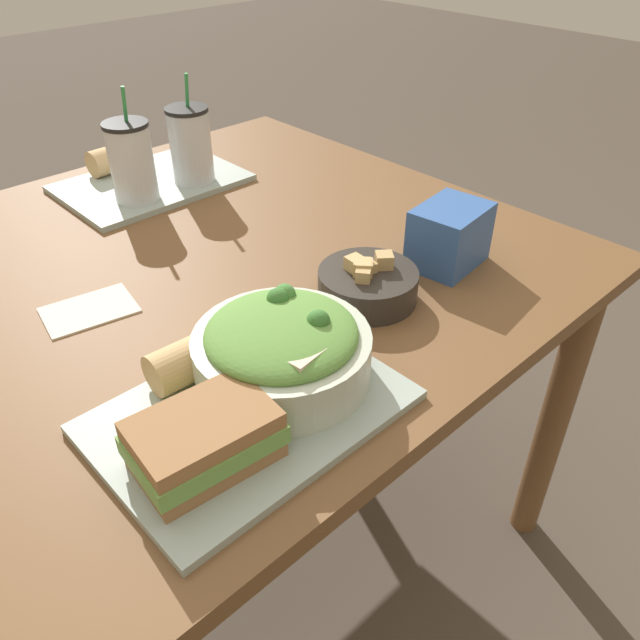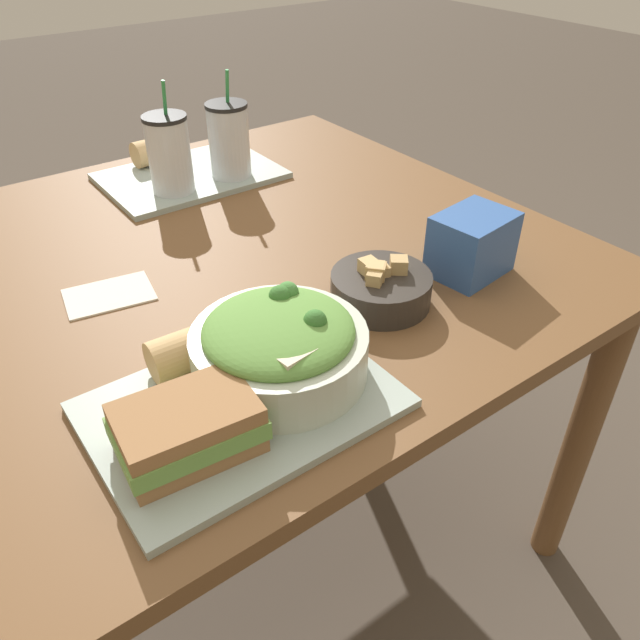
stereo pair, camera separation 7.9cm
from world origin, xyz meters
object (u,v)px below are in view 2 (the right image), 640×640
Objects in this scene: sandwich_near at (188,428)px; salad_bowl at (279,345)px; baguette_far at (153,151)px; drink_cup_red at (229,143)px; soup_bowl at (381,287)px; baguette_near at (192,349)px; drink_cup_dark at (170,156)px; napkin_folded at (109,295)px; chip_bag at (472,244)px.

salad_bowl is at bearing 23.81° from sandwich_near.
baguette_far is 0.20m from drink_cup_red.
sandwich_near is (-0.38, -0.11, 0.02)m from soup_bowl.
baguette_near is 0.50× the size of drink_cup_dark.
napkin_folded is at bearing -143.75° from drink_cup_red.
drink_cup_dark is 0.62m from chip_bag.
drink_cup_dark is 0.13m from drink_cup_red.
baguette_far is at bearing 100.62° from chip_bag.
sandwich_near is at bearing -177.56° from chip_bag.
sandwich_near is 1.12× the size of napkin_folded.
salad_bowl is 2.08× the size of baguette_near.
salad_bowl is 1.54× the size of napkin_folded.
salad_bowl is at bearing 178.90° from chip_bag.
drink_cup_dark reaches higher than chip_bag.
chip_bag is (0.18, -0.02, 0.02)m from soup_bowl.
chip_bag is at bearing -165.12° from baguette_far.
baguette_near and baguette_far have the same top height.
baguette_near is at bearing 137.84° from salad_bowl.
baguette_near is 0.79× the size of chip_bag.
napkin_folded is at bearing 7.95° from baguette_near.
napkin_folded is (-0.28, -0.44, -0.04)m from baguette_far.
sandwich_near is (-0.15, -0.05, -0.01)m from salad_bowl.
soup_bowl is 0.31m from baguette_near.
drink_cup_red reaches higher than baguette_far.
sandwich_near is at bearing 155.52° from baguette_far.
soup_bowl is at bearing -38.83° from napkin_folded.
drink_cup_dark is (-0.03, -0.16, 0.04)m from baguette_far.
salad_bowl is 2.67× the size of baguette_far.
baguette_near is 0.73m from baguette_far.
soup_bowl is 0.56m from drink_cup_dark.
napkin_folded is at bearing 144.91° from baguette_far.
baguette_far is 0.62× the size of chip_bag.
napkin_folded is (-0.11, 0.33, -0.06)m from salad_bowl.
chip_bag is at bearing -29.07° from napkin_folded.
baguette_far is 0.76m from chip_bag.
napkin_folded is (-0.02, 0.25, -0.04)m from baguette_near.
drink_cup_red is (0.43, 0.66, 0.04)m from sandwich_near.
baguette_near is at bearing 176.71° from soup_bowl.
drink_cup_red reaches higher than salad_bowl.
drink_cup_red reaches higher than napkin_folded.
drink_cup_red is at bearing -31.56° from baguette_near.
salad_bowl is 0.35m from napkin_folded.
soup_bowl is 1.82× the size of baguette_far.
sandwich_near is 1.95× the size of baguette_far.
baguette_far is (-0.05, 0.71, 0.01)m from soup_bowl.
sandwich_near is at bearing -123.07° from drink_cup_red.
baguette_near is at bearing -124.19° from drink_cup_red.
baguette_far is 0.39× the size of drink_cup_red.
soup_bowl is 0.71× the size of drink_cup_dark.
baguette_near is at bearing 156.85° from baguette_far.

